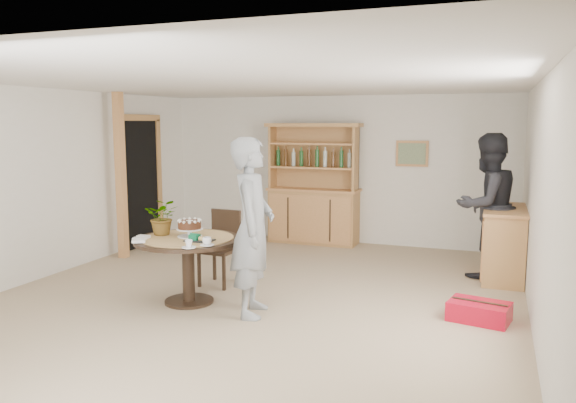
# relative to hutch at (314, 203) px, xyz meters

# --- Properties ---
(ground) EXTENTS (7.00, 7.00, 0.00)m
(ground) POSITION_rel_hutch_xyz_m (0.30, -3.24, -0.69)
(ground) COLOR tan
(ground) RESTS_ON ground
(room_shell) EXTENTS (6.04, 7.04, 2.52)m
(room_shell) POSITION_rel_hutch_xyz_m (0.30, -3.23, 1.05)
(room_shell) COLOR white
(room_shell) RESTS_ON ground
(doorway) EXTENTS (0.13, 1.10, 2.18)m
(doorway) POSITION_rel_hutch_xyz_m (-2.63, -1.24, 0.42)
(doorway) COLOR black
(doorway) RESTS_ON ground
(pine_post) EXTENTS (0.12, 0.12, 2.50)m
(pine_post) POSITION_rel_hutch_xyz_m (-2.40, -2.04, 0.56)
(pine_post) COLOR tan
(pine_post) RESTS_ON ground
(hutch) EXTENTS (1.62, 0.54, 2.04)m
(hutch) POSITION_rel_hutch_xyz_m (0.00, 0.00, 0.00)
(hutch) COLOR tan
(hutch) RESTS_ON ground
(sideboard) EXTENTS (0.54, 1.26, 0.94)m
(sideboard) POSITION_rel_hutch_xyz_m (3.04, -1.24, -0.22)
(sideboard) COLOR tan
(sideboard) RESTS_ON ground
(dining_table) EXTENTS (1.20, 1.20, 0.76)m
(dining_table) POSITION_rel_hutch_xyz_m (-0.34, -3.60, -0.08)
(dining_table) COLOR black
(dining_table) RESTS_ON ground
(dining_chair) EXTENTS (0.45, 0.45, 0.95)m
(dining_chair) POSITION_rel_hutch_xyz_m (-0.34, -2.77, -0.15)
(dining_chair) COLOR black
(dining_chair) RESTS_ON ground
(birthday_cake) EXTENTS (0.30, 0.30, 0.20)m
(birthday_cake) POSITION_rel_hutch_xyz_m (-0.34, -3.55, 0.19)
(birthday_cake) COLOR white
(birthday_cake) RESTS_ON dining_table
(flower_vase) EXTENTS (0.47, 0.44, 0.42)m
(flower_vase) POSITION_rel_hutch_xyz_m (-0.69, -3.55, 0.28)
(flower_vase) COLOR #3F7233
(flower_vase) RESTS_ON dining_table
(gift_tray) EXTENTS (0.30, 0.20, 0.08)m
(gift_tray) POSITION_rel_hutch_xyz_m (-0.13, -3.73, 0.10)
(gift_tray) COLOR black
(gift_tray) RESTS_ON dining_table
(coffee_cup_a) EXTENTS (0.15, 0.15, 0.09)m
(coffee_cup_a) POSITION_rel_hutch_xyz_m (0.06, -3.88, 0.11)
(coffee_cup_a) COLOR white
(coffee_cup_a) RESTS_ON dining_table
(coffee_cup_b) EXTENTS (0.15, 0.15, 0.08)m
(coffee_cup_b) POSITION_rel_hutch_xyz_m (-0.06, -4.05, 0.11)
(coffee_cup_b) COLOR white
(coffee_cup_b) RESTS_ON dining_table
(napkins) EXTENTS (0.24, 0.33, 0.03)m
(napkins) POSITION_rel_hutch_xyz_m (-0.75, -3.92, 0.09)
(napkins) COLOR white
(napkins) RESTS_ON dining_table
(teen_boy) EXTENTS (0.61, 0.78, 1.90)m
(teen_boy) POSITION_rel_hutch_xyz_m (0.51, -3.70, 0.26)
(teen_boy) COLOR gray
(teen_boy) RESTS_ON ground
(adult_person) EXTENTS (1.17, 1.17, 1.92)m
(adult_person) POSITION_rel_hutch_xyz_m (2.80, -1.26, 0.27)
(adult_person) COLOR black
(adult_person) RESTS_ON ground
(red_suitcase) EXTENTS (0.67, 0.51, 0.21)m
(red_suitcase) POSITION_rel_hutch_xyz_m (2.80, -3.08, -0.59)
(red_suitcase) COLOR red
(red_suitcase) RESTS_ON ground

